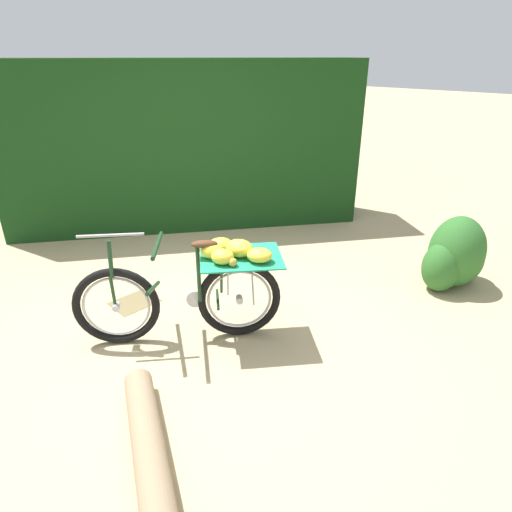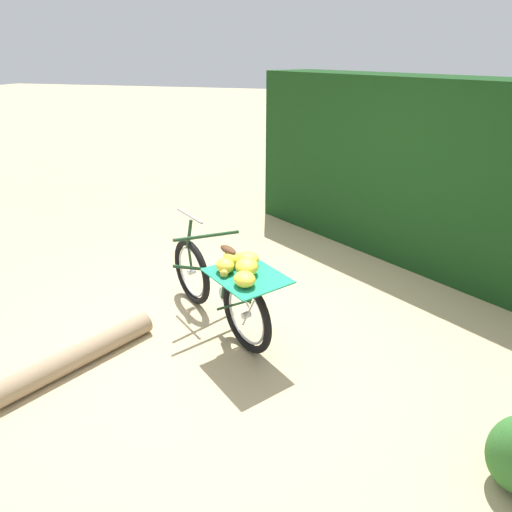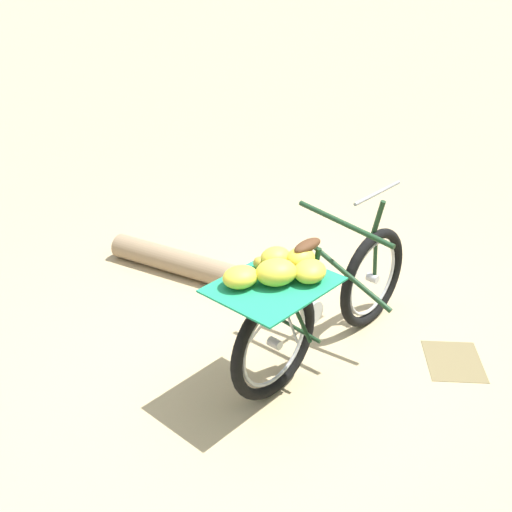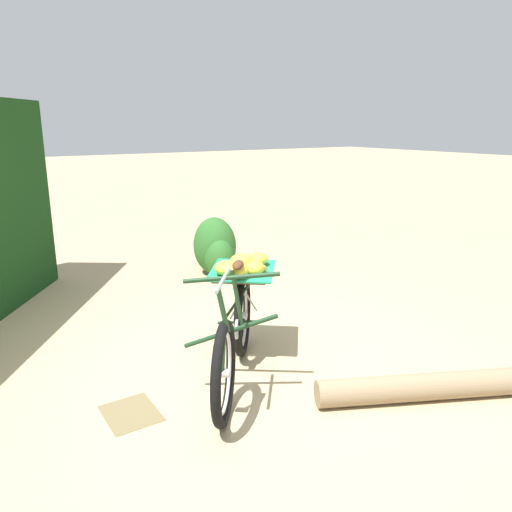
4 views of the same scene
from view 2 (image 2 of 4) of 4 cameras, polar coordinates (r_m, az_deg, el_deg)
ground_plane at (r=4.57m, az=-1.69°, el=-8.61°), size 60.00×60.00×0.00m
foliage_hedge at (r=6.08m, az=20.11°, el=10.29°), size 4.54×3.54×2.27m
bicycle at (r=4.23m, az=-4.37°, el=-3.77°), size 1.58×1.34×1.03m
fallen_log at (r=4.24m, az=-22.90°, el=-12.24°), size 0.87×1.51×0.20m
leaf_litter_patch at (r=5.26m, az=-1.46°, el=-3.69°), size 0.44×0.36×0.01m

